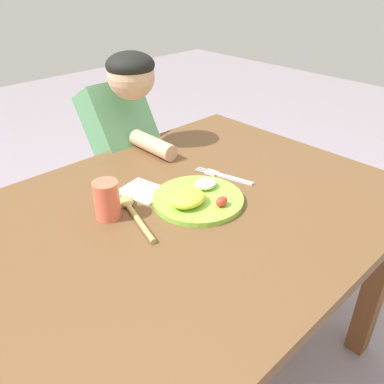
# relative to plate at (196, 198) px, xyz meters

# --- Properties ---
(ground_plane) EXTENTS (8.00, 8.00, 0.00)m
(ground_plane) POSITION_rel_plate_xyz_m (-0.06, -0.00, -0.69)
(ground_plane) COLOR gray
(dining_table) EXTENTS (1.23, 0.89, 0.67)m
(dining_table) POSITION_rel_plate_xyz_m (-0.06, -0.00, -0.11)
(dining_table) COLOR brown
(dining_table) RESTS_ON ground_plane
(plate) EXTENTS (0.25, 0.25, 0.05)m
(plate) POSITION_rel_plate_xyz_m (0.00, 0.00, 0.00)
(plate) COLOR #8BCF43
(plate) RESTS_ON dining_table
(fork) EXTENTS (0.07, 0.19, 0.01)m
(fork) POSITION_rel_plate_xyz_m (0.16, 0.04, -0.01)
(fork) COLOR silver
(fork) RESTS_ON dining_table
(spoon) EXTENTS (0.09, 0.22, 0.02)m
(spoon) POSITION_rel_plate_xyz_m (-0.16, 0.07, -0.01)
(spoon) COLOR tan
(spoon) RESTS_ON dining_table
(drinking_cup) EXTENTS (0.06, 0.06, 0.10)m
(drinking_cup) POSITION_rel_plate_xyz_m (-0.21, 0.10, 0.04)
(drinking_cup) COLOR #EE674B
(drinking_cup) RESTS_ON dining_table
(person) EXTENTS (0.21, 0.43, 0.99)m
(person) POSITION_rel_plate_xyz_m (0.12, 0.53, -0.17)
(person) COLOR #473C58
(person) RESTS_ON ground_plane
(napkin) EXTENTS (0.12, 0.14, 0.00)m
(napkin) POSITION_rel_plate_xyz_m (-0.07, 0.14, -0.01)
(napkin) COLOR white
(napkin) RESTS_ON dining_table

